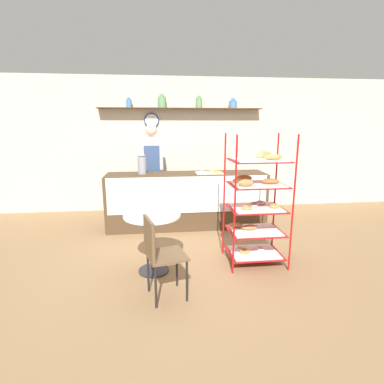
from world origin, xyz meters
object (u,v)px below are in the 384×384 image
person_worker (152,167)px  donut_tray_counter (211,172)px  cafe_table (152,229)px  cafe_chair (158,250)px  pastry_rack (256,203)px  coffee_carafe (142,164)px

person_worker → donut_tray_counter: bearing=-31.8°
cafe_table → cafe_chair: size_ratio=0.84×
pastry_rack → coffee_carafe: size_ratio=4.87×
person_worker → coffee_carafe: size_ratio=5.20×
pastry_rack → person_worker: (-1.32, 2.10, 0.18)m
cafe_chair → donut_tray_counter: 2.41m
person_worker → donut_tray_counter: 1.19m
pastry_rack → donut_tray_counter: pastry_rack is taller
pastry_rack → coffee_carafe: 2.18m
donut_tray_counter → coffee_carafe: bearing=175.4°
cafe_chair → donut_tray_counter: bearing=-37.4°
person_worker → donut_tray_counter: size_ratio=3.85×
coffee_carafe → donut_tray_counter: bearing=-4.6°
coffee_carafe → cafe_chair: bearing=-83.8°
pastry_rack → person_worker: bearing=122.1°
person_worker → donut_tray_counter: (1.01, -0.63, -0.02)m
person_worker → coffee_carafe: bearing=-106.9°
pastry_rack → donut_tray_counter: bearing=102.0°
pastry_rack → cafe_chair: size_ratio=1.90×
person_worker → cafe_chair: (0.09, -2.82, -0.44)m
cafe_table → coffee_carafe: coffee_carafe is taller
pastry_rack → donut_tray_counter: 1.52m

